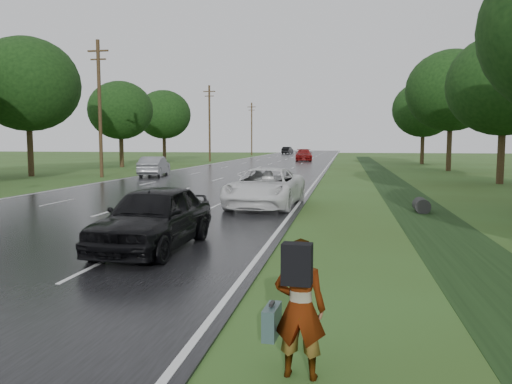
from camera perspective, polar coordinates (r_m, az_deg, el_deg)
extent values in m
cube|color=black|center=(55.14, 1.17, 3.06)|extent=(14.00, 180.00, 0.04)
cube|color=silver|center=(54.49, 8.20, 3.00)|extent=(0.12, 180.00, 0.01)
cube|color=silver|center=(56.60, -5.61, 3.13)|extent=(0.12, 180.00, 0.01)
cube|color=silver|center=(55.14, 1.17, 3.09)|extent=(0.12, 180.00, 0.01)
cube|color=black|center=(29.64, 15.65, 0.46)|extent=(2.20, 120.00, 0.01)
cylinder|color=#2D2D2D|center=(19.74, 18.38, -1.48)|extent=(0.56, 1.00, 0.56)
cylinder|color=#352716|center=(38.83, -17.42, 9.00)|extent=(0.26, 0.26, 10.00)
cube|color=#352716|center=(39.31, -17.62, 15.12)|extent=(1.60, 0.12, 0.12)
cube|color=#352716|center=(39.21, -17.59, 14.26)|extent=(1.20, 0.10, 0.10)
cylinder|color=#352716|center=(66.87, -5.33, 7.79)|extent=(0.26, 0.26, 10.00)
cube|color=#352716|center=(67.15, -5.37, 11.37)|extent=(1.60, 0.12, 0.12)
cube|color=#352716|center=(67.09, -5.36, 10.86)|extent=(1.20, 0.10, 0.10)
cylinder|color=#352716|center=(96.10, -0.50, 7.20)|extent=(0.26, 0.26, 10.00)
cube|color=#352716|center=(96.29, -0.50, 9.70)|extent=(1.60, 0.12, 0.12)
cube|color=#352716|center=(96.25, -0.50, 9.34)|extent=(1.20, 0.10, 0.10)
cylinder|color=#352716|center=(34.73, 26.20, 3.73)|extent=(0.44, 0.44, 3.52)
ellipsoid|color=black|center=(34.90, 26.53, 10.94)|extent=(7.00, 7.00, 6.30)
cylinder|color=#352716|center=(48.26, 21.20, 4.73)|extent=(0.44, 0.44, 4.16)
ellipsoid|color=black|center=(48.47, 21.42, 10.74)|extent=(8.00, 8.00, 7.20)
cylinder|color=#352716|center=(62.03, 18.47, 4.75)|extent=(0.44, 0.44, 3.68)
ellipsoid|color=black|center=(62.13, 18.61, 8.94)|extent=(7.20, 7.20, 6.48)
cylinder|color=#352716|center=(41.76, -24.39, 4.39)|extent=(0.44, 0.44, 4.00)
ellipsoid|color=black|center=(41.97, -24.67, 11.12)|extent=(7.80, 7.80, 7.02)
cylinder|color=#352716|center=(53.53, -15.12, 4.56)|extent=(0.44, 0.44, 3.36)
ellipsoid|color=black|center=(53.62, -15.24, 9.00)|extent=(6.60, 6.60, 5.94)
cylinder|color=#352716|center=(66.67, -10.43, 4.94)|extent=(0.44, 0.44, 3.52)
ellipsoid|color=black|center=(66.75, -10.50, 8.70)|extent=(7.00, 7.00, 6.30)
imported|color=#A5998C|center=(5.73, 5.05, -13.11)|extent=(0.60, 0.42, 1.59)
cube|color=black|center=(5.35, 4.71, -8.20)|extent=(0.33, 0.21, 0.45)
cube|color=#304646|center=(5.94, 1.82, -14.57)|extent=(0.18, 0.45, 0.36)
cube|color=black|center=(5.87, 1.83, -12.63)|extent=(0.05, 0.15, 0.03)
imported|color=white|center=(20.08, 1.09, 0.54)|extent=(2.87, 5.68, 1.54)
imported|color=black|center=(12.42, -11.63, -2.81)|extent=(1.99, 4.63, 1.56)
imported|color=gray|center=(38.55, -11.55, 2.90)|extent=(2.24, 4.69, 1.48)
imported|color=maroon|center=(68.14, 5.47, 4.24)|extent=(2.72, 5.65, 1.59)
imported|color=black|center=(106.19, 3.62, 4.78)|extent=(2.11, 4.68, 1.49)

